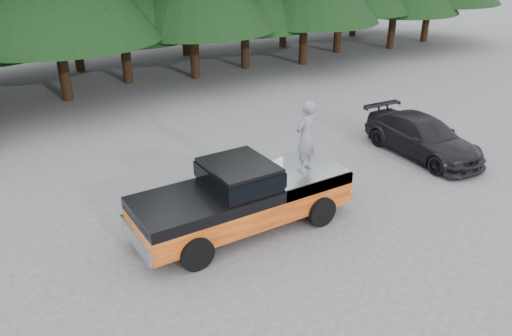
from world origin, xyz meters
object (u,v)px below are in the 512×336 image
air_compressor (268,166)px  man_on_bed (306,136)px  pickup_truck (243,206)px  parked_car (423,137)px

air_compressor → man_on_bed: (0.93, -0.37, 0.77)m
pickup_truck → air_compressor: air_compressor is taller
pickup_truck → parked_car: bearing=6.2°
air_compressor → man_on_bed: size_ratio=0.31×
man_on_bed → pickup_truck: bearing=-26.2°
pickup_truck → air_compressor: (0.92, 0.19, 0.87)m
air_compressor → man_on_bed: man_on_bed is taller
pickup_truck → man_on_bed: man_on_bed is taller
pickup_truck → air_compressor: bearing=11.5°
air_compressor → man_on_bed: 1.26m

